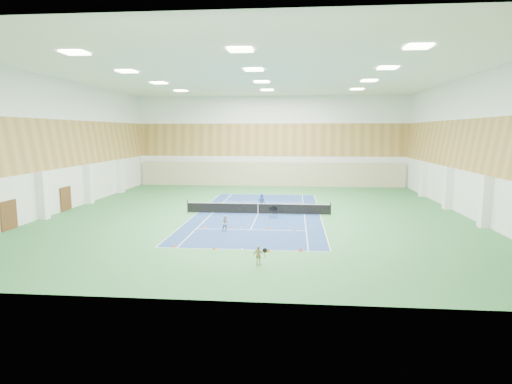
% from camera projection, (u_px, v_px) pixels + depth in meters
% --- Properties ---
extents(ground, '(40.00, 40.00, 0.00)m').
position_uv_depth(ground, '(258.00, 214.00, 38.18)').
color(ground, '#31733C').
rests_on(ground, ground).
extents(room_shell, '(36.00, 40.00, 12.00)m').
position_uv_depth(room_shell, '(258.00, 146.00, 37.35)').
color(room_shell, white).
rests_on(room_shell, ground).
extents(wood_cladding, '(36.00, 40.00, 8.00)m').
position_uv_depth(wood_cladding, '(258.00, 123.00, 37.07)').
color(wood_cladding, '#B08241').
rests_on(wood_cladding, room_shell).
extents(ceiling_light_grid, '(21.40, 25.40, 0.06)m').
position_uv_depth(ceiling_light_grid, '(258.00, 77.00, 36.52)').
color(ceiling_light_grid, white).
rests_on(ceiling_light_grid, room_shell).
extents(court_surface, '(10.97, 23.77, 0.01)m').
position_uv_depth(court_surface, '(258.00, 214.00, 38.18)').
color(court_surface, navy).
rests_on(court_surface, ground).
extents(tennis_balls_scatter, '(10.57, 22.77, 0.07)m').
position_uv_depth(tennis_balls_scatter, '(258.00, 213.00, 38.17)').
color(tennis_balls_scatter, '#C4DB25').
rests_on(tennis_balls_scatter, ground).
extents(tennis_net, '(12.80, 0.10, 1.10)m').
position_uv_depth(tennis_net, '(258.00, 208.00, 38.10)').
color(tennis_net, black).
rests_on(tennis_net, ground).
extents(back_curtain, '(35.40, 0.16, 3.20)m').
position_uv_depth(back_curtain, '(271.00, 174.00, 57.43)').
color(back_curtain, '#C6B793').
rests_on(back_curtain, ground).
extents(door_left_a, '(0.08, 1.80, 2.20)m').
position_uv_depth(door_left_a, '(9.00, 215.00, 31.75)').
color(door_left_a, '#593319').
rests_on(door_left_a, ground).
extents(door_left_b, '(0.08, 1.80, 2.20)m').
position_uv_depth(door_left_b, '(66.00, 199.00, 39.64)').
color(door_left_b, '#593319').
rests_on(door_left_b, ground).
extents(coach, '(0.62, 0.41, 1.69)m').
position_uv_depth(coach, '(262.00, 203.00, 38.63)').
color(coach, navy).
rests_on(coach, ground).
extents(child_court, '(0.65, 0.54, 1.19)m').
position_uv_depth(child_court, '(225.00, 223.00, 31.31)').
color(child_court, '#9C9CA4').
rests_on(child_court, ground).
extents(child_apron, '(0.66, 0.38, 1.07)m').
position_uv_depth(child_apron, '(258.00, 256.00, 23.36)').
color(child_apron, tan).
rests_on(child_apron, ground).
extents(ball_cart, '(0.71, 0.71, 0.93)m').
position_uv_depth(ball_cart, '(273.00, 212.00, 36.36)').
color(ball_cart, black).
rests_on(ball_cart, ground).
extents(cone_svc_a, '(0.22, 0.22, 0.24)m').
position_uv_depth(cone_svc_a, '(205.00, 227.00, 32.29)').
color(cone_svc_a, orange).
rests_on(cone_svc_a, ground).
extents(cone_svc_b, '(0.19, 0.19, 0.21)m').
position_uv_depth(cone_svc_b, '(231.00, 227.00, 32.41)').
color(cone_svc_b, orange).
rests_on(cone_svc_b, ground).
extents(cone_svc_c, '(0.22, 0.22, 0.24)m').
position_uv_depth(cone_svc_c, '(268.00, 228.00, 31.91)').
color(cone_svc_c, '#DB640B').
rests_on(cone_svc_c, ground).
extents(cone_svc_d, '(0.17, 0.17, 0.19)m').
position_uv_depth(cone_svc_d, '(294.00, 230.00, 31.38)').
color(cone_svc_d, '#DF490B').
rests_on(cone_svc_d, ground).
extents(cone_base_a, '(0.18, 0.18, 0.20)m').
position_uv_depth(cone_base_a, '(174.00, 246.00, 26.98)').
color(cone_base_a, orange).
rests_on(cone_base_a, ground).
extents(cone_base_b, '(0.21, 0.21, 0.23)m').
position_uv_depth(cone_base_b, '(214.00, 248.00, 26.49)').
color(cone_base_b, orange).
rests_on(cone_base_b, ground).
extents(cone_base_c, '(0.21, 0.21, 0.23)m').
position_uv_depth(cone_base_c, '(268.00, 250.00, 25.99)').
color(cone_base_c, '#DC550B').
rests_on(cone_base_c, ground).
extents(cone_base_d, '(0.22, 0.22, 0.25)m').
position_uv_depth(cone_base_d, '(300.00, 249.00, 26.15)').
color(cone_base_d, '#FF460D').
rests_on(cone_base_d, ground).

